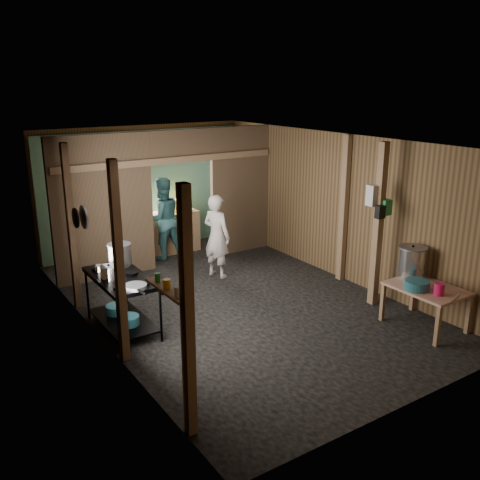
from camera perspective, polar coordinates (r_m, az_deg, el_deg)
floor at (r=8.75m, az=-0.72°, el=-6.60°), size 4.50×7.00×0.00m
ceiling at (r=8.07m, az=-0.79°, el=10.59°), size 4.50×7.00×0.00m
wall_back at (r=11.35m, az=-10.36°, el=5.49°), size 4.50×0.00×2.60m
wall_front at (r=5.83m, az=18.19°, el=-5.97°), size 4.50×0.00×2.60m
wall_left at (r=7.40m, az=-15.60°, el=-0.91°), size 0.00×7.00×2.60m
wall_right at (r=9.68m, az=10.57°, el=3.54°), size 0.00×7.00×2.60m
partition_left at (r=9.70m, az=-14.50°, el=3.32°), size 1.85×0.10×2.60m
partition_right at (r=10.95m, az=-0.00°, el=5.36°), size 1.35×0.10×2.60m
partition_header at (r=10.13m, az=-6.38°, el=10.06°), size 1.30×0.10×0.60m
turquoise_panel at (r=11.30m, az=-10.22°, el=5.20°), size 4.40×0.06×2.50m
back_counter at (r=11.18m, az=-7.60°, el=0.84°), size 1.20×0.50×0.85m
wall_clock at (r=11.26m, az=-9.13°, el=8.56°), size 0.20×0.03×0.20m
post_left_a at (r=5.16m, az=-5.67°, el=-8.19°), size 0.10×0.12×2.60m
post_left_b at (r=6.70m, az=-12.89°, el=-2.56°), size 0.10×0.12×2.60m
post_left_c at (r=8.53m, az=-17.68°, el=1.23°), size 0.10×0.12×2.60m
post_right at (r=9.49m, az=11.09°, el=3.25°), size 0.10×0.12×2.60m
post_free at (r=8.52m, az=14.62°, el=1.47°), size 0.12×0.12×2.60m
cross_beam at (r=10.01m, az=-7.49°, el=8.49°), size 4.40×0.12×0.12m
pan_lid_big at (r=7.69m, az=-16.46°, el=2.39°), size 0.03×0.34×0.34m
pan_lid_small at (r=8.09m, az=-17.25°, el=2.28°), size 0.03×0.30×0.30m
wall_shelf at (r=5.55m, az=-7.85°, el=-5.31°), size 0.14×0.80×0.03m
jar_white at (r=5.31m, az=-6.70°, el=-5.53°), size 0.07×0.07×0.10m
jar_yellow at (r=5.52m, az=-7.88°, el=-4.69°), size 0.08×0.08×0.10m
jar_green at (r=5.71m, az=-8.84°, el=-4.00°), size 0.06×0.06×0.10m
bag_white at (r=8.43m, az=14.23°, el=4.70°), size 0.22×0.15×0.32m
bag_green at (r=8.46m, az=15.39°, el=3.41°), size 0.16×0.12×0.24m
bag_black at (r=8.36m, az=14.82°, el=2.94°), size 0.14×0.10×0.20m
gas_range at (r=7.83m, az=-12.53°, el=-6.64°), size 0.72×1.40×0.83m
prep_table at (r=8.22m, az=19.23°, el=-6.82°), size 0.76×1.05×0.62m
stove_pot_large at (r=8.07m, az=-12.79°, el=-1.60°), size 0.46×0.46×0.35m
stove_pot_med at (r=7.57m, az=-13.90°, el=-3.48°), size 0.26×0.26×0.22m
stove_saucepan at (r=7.92m, az=-14.81°, el=-2.96°), size 0.18×0.18×0.09m
frying_pan at (r=7.19m, az=-11.18°, el=-4.92°), size 0.34×0.54×0.07m
blue_tub_front at (r=7.73m, az=-11.90°, el=-8.44°), size 0.31×0.31×0.13m
blue_tub_back at (r=8.12m, az=-13.10°, el=-7.25°), size 0.32×0.32×0.13m
stock_pot at (r=8.38m, az=17.97°, el=-2.32°), size 0.49×0.49×0.49m
wash_basin at (r=7.96m, az=18.46°, el=-4.60°), size 0.40×0.40×0.13m
pink_bucket at (r=7.85m, az=20.61°, el=-4.98°), size 0.15×0.15×0.17m
knife at (r=7.84m, az=22.06°, el=-5.80°), size 0.30×0.12×0.01m
yellow_tub at (r=11.17m, az=-6.36°, el=3.71°), size 0.40×0.40×0.22m
cook at (r=9.61m, az=-2.51°, el=0.42°), size 0.53×0.65×1.53m
worker_back at (r=10.67m, az=-8.35°, el=2.28°), size 0.81×0.64×1.66m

